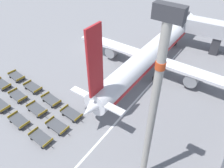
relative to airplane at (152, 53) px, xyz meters
The scene contains 15 objects.
ground_plane 14.50m from the airplane, behind, with size 500.00×500.00×0.00m, color gray.
airplane is the anchor object (origin of this frame).
baggage_dolly_row_near_col_b 26.02m from the airplane, 121.69° to the right, with size 3.82×1.83×0.92m.
baggage_dolly_row_near_col_c 24.12m from the airplane, 111.41° to the right, with size 3.84×1.88×0.92m.
baggage_dolly_row_near_col_d 23.05m from the airplane, 100.02° to the right, with size 3.82×1.83×0.92m.
baggage_dolly_row_mid_a_col_a 26.17m from the airplane, 133.43° to the right, with size 3.82×1.81×0.92m.
baggage_dolly_row_mid_a_col_b 23.47m from the airplane, 124.63° to the right, with size 3.85×1.93×0.92m.
baggage_dolly_row_mid_a_col_c 21.38m from the airplane, 113.55° to the right, with size 3.85×1.92×0.92m.
baggage_dolly_row_mid_a_col_d 20.47m from the airplane, 100.46° to the right, with size 3.81×1.80×0.92m.
baggage_dolly_row_mid_b_col_a 24.19m from the airplane, 137.85° to the right, with size 3.86×1.97×0.92m.
baggage_dolly_row_mid_b_col_b 21.18m from the airplane, 128.41° to the right, with size 3.83×1.86×0.92m.
baggage_dolly_row_mid_b_col_c 18.97m from the airplane, 116.17° to the right, with size 3.86×1.95×0.92m.
baggage_dolly_row_mid_b_col_d 17.80m from the airplane, 102.20° to the right, with size 3.83×1.86×0.92m.
apron_light_mast 22.29m from the airplane, 64.94° to the right, with size 2.00×0.76×19.03m.
stand_guidance_stripe 8.93m from the airplane, 74.59° to the right, with size 0.45×37.21×0.01m.
Camera 1 is at (27.57, -31.90, 23.30)m, focal length 35.00 mm.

